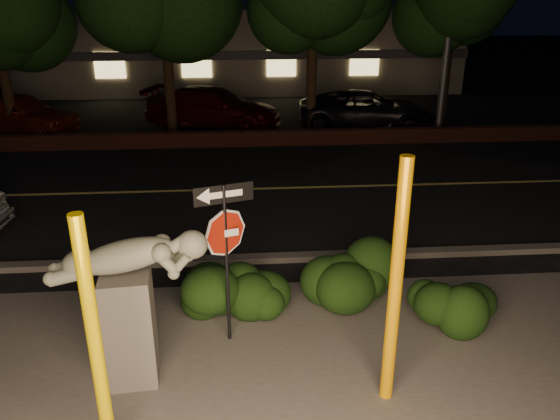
# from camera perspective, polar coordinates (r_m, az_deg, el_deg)

# --- Properties ---
(ground) EXTENTS (90.00, 90.00, 0.00)m
(ground) POSITION_cam_1_polar(r_m,az_deg,el_deg) (17.25, -3.91, 5.55)
(ground) COLOR black
(ground) RESTS_ON ground
(patio) EXTENTS (14.00, 6.00, 0.02)m
(patio) POSITION_cam_1_polar(r_m,az_deg,el_deg) (7.40, -2.71, -19.46)
(patio) COLOR #4C4944
(patio) RESTS_ON ground
(road) EXTENTS (80.00, 8.00, 0.01)m
(road) POSITION_cam_1_polar(r_m,az_deg,el_deg) (14.39, -3.75, 2.17)
(road) COLOR black
(road) RESTS_ON ground
(lane_marking) EXTENTS (80.00, 0.12, 0.00)m
(lane_marking) POSITION_cam_1_polar(r_m,az_deg,el_deg) (14.39, -3.75, 2.21)
(lane_marking) COLOR #CCB951
(lane_marking) RESTS_ON road
(curb) EXTENTS (80.00, 0.25, 0.12)m
(curb) POSITION_cam_1_polar(r_m,az_deg,el_deg) (10.61, -3.41, -5.13)
(curb) COLOR #4C4944
(curb) RESTS_ON ground
(brick_wall) EXTENTS (40.00, 0.35, 0.50)m
(brick_wall) POSITION_cam_1_polar(r_m,az_deg,el_deg) (18.43, -3.98, 7.45)
(brick_wall) COLOR #3F1D14
(brick_wall) RESTS_ON ground
(parking_lot) EXTENTS (40.00, 12.00, 0.01)m
(parking_lot) POSITION_cam_1_polar(r_m,az_deg,el_deg) (24.04, -4.14, 10.33)
(parking_lot) COLOR black
(parking_lot) RESTS_ON ground
(building) EXTENTS (22.00, 10.20, 4.00)m
(building) POSITION_cam_1_polar(r_m,az_deg,el_deg) (31.65, -4.38, 16.83)
(building) COLOR #6E6458
(building) RESTS_ON ground
(yellow_pole_left) EXTENTS (0.15, 0.15, 3.00)m
(yellow_pole_left) POSITION_cam_1_polar(r_m,az_deg,el_deg) (6.05, -18.69, -13.61)
(yellow_pole_left) COLOR #EDCB00
(yellow_pole_left) RESTS_ON ground
(yellow_pole_right) EXTENTS (0.16, 0.16, 3.25)m
(yellow_pole_right) POSITION_cam_1_polar(r_m,az_deg,el_deg) (6.68, 11.97, -7.90)
(yellow_pole_right) COLOR #F5A504
(yellow_pole_right) RESTS_ON ground
(signpost) EXTENTS (0.81, 0.27, 2.47)m
(signpost) POSITION_cam_1_polar(r_m,az_deg,el_deg) (7.62, -5.72, -2.45)
(signpost) COLOR black
(signpost) RESTS_ON ground
(sculpture) EXTENTS (2.00, 0.69, 2.13)m
(sculpture) POSITION_cam_1_polar(r_m,az_deg,el_deg) (7.27, -15.46, -8.46)
(sculpture) COLOR #4C4944
(sculpture) RESTS_ON ground
(hedge_center) EXTENTS (2.13, 1.36, 1.03)m
(hedge_center) POSITION_cam_1_polar(r_m,az_deg,el_deg) (8.82, -4.03, -7.86)
(hedge_center) COLOR black
(hedge_center) RESTS_ON ground
(hedge_right) EXTENTS (1.85, 1.00, 1.21)m
(hedge_right) POSITION_cam_1_polar(r_m,az_deg,el_deg) (9.01, 8.10, -6.68)
(hedge_right) COLOR black
(hedge_right) RESTS_ON ground
(hedge_far_right) EXTENTS (1.49, 1.18, 0.91)m
(hedge_far_right) POSITION_cam_1_polar(r_m,az_deg,el_deg) (8.90, 17.67, -9.11)
(hedge_far_right) COLOR black
(hedge_far_right) RESTS_ON ground
(parked_car_red) EXTENTS (4.69, 3.13, 1.48)m
(parked_car_red) POSITION_cam_1_polar(r_m,az_deg,el_deg) (22.04, -25.73, 9.09)
(parked_car_red) COLOR maroon
(parked_car_red) RESTS_ON ground
(parked_car_darkred) EXTENTS (5.47, 3.40, 1.48)m
(parked_car_darkred) POSITION_cam_1_polar(r_m,az_deg,el_deg) (21.06, -6.97, 10.57)
(parked_car_darkred) COLOR #39070D
(parked_car_darkred) RESTS_ON ground
(parked_car_dark) EXTENTS (5.24, 2.87, 1.39)m
(parked_car_dark) POSITION_cam_1_polar(r_m,az_deg,el_deg) (20.97, 9.01, 10.29)
(parked_car_dark) COLOR black
(parked_car_dark) RESTS_ON ground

